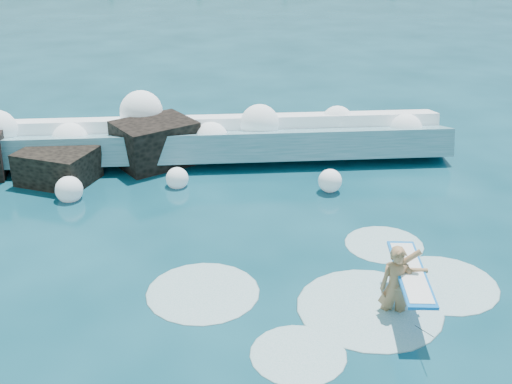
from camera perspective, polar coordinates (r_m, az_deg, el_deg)
ground at (r=13.63m, az=-5.69°, el=-8.30°), size 200.00×200.00×0.00m
breaking_wave at (r=20.20m, az=-7.22°, el=4.46°), size 16.86×2.68×1.45m
rock_cluster at (r=19.90m, az=-17.87°, el=3.09°), size 8.57×3.64×1.55m
surfer_with_board at (r=12.71m, az=12.61°, el=-8.04°), size 1.03×2.92×1.74m
wave_spray at (r=19.90m, az=-8.11°, el=5.39°), size 15.32×4.72×2.06m
surf_foam at (r=13.37m, az=8.94°, el=-9.22°), size 8.77×5.62×0.15m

